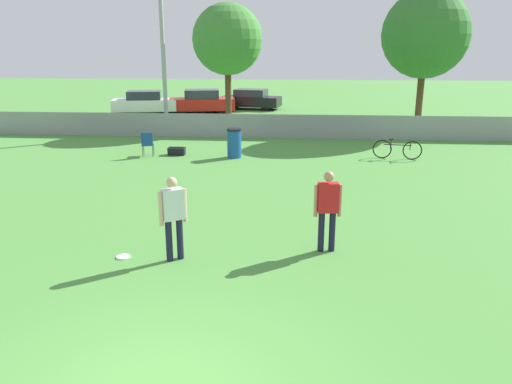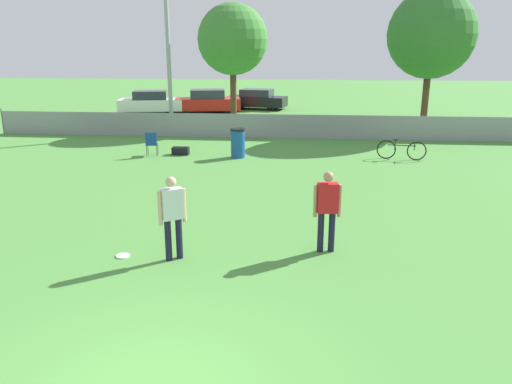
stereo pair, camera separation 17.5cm
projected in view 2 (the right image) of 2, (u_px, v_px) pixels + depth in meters
fence_backline at (264, 126)px, 23.01m from camera, size 25.53×0.07×1.21m
light_pole at (167, 18)px, 23.11m from camera, size 0.90×0.36×9.17m
tree_near_pole at (233, 40)px, 24.72m from camera, size 3.50×3.50×6.17m
tree_far_right at (431, 35)px, 23.06m from camera, size 4.05×4.05×6.65m
player_receiver_white at (172, 212)px, 9.73m from camera, size 0.49×0.41×1.70m
player_thrower_red at (327, 206)px, 10.10m from camera, size 0.57×0.26×1.70m
frisbee_disc at (123, 256)px, 10.12m from camera, size 0.28×0.28×0.03m
folding_chair_sideline at (152, 142)px, 19.23m from camera, size 0.50×0.50×0.93m
bicycle_sideline at (401, 150)px, 18.66m from camera, size 1.79×0.45×0.76m
trash_bin at (238, 143)px, 18.97m from camera, size 0.56×0.56×1.11m
gear_bag_sideline at (181, 151)px, 19.57m from camera, size 0.65×0.36×0.32m
parked_car_white at (151, 102)px, 31.47m from camera, size 4.22×2.46×1.42m
parked_car_red at (208, 101)px, 31.91m from camera, size 4.36×2.50×1.45m
parked_car_dark at (257, 99)px, 33.59m from camera, size 4.18×2.39×1.33m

